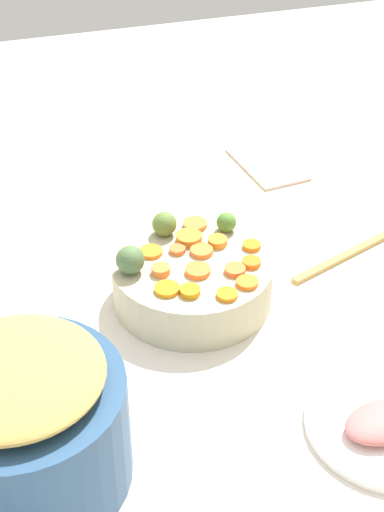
{
  "coord_description": "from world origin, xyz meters",
  "views": [
    {
      "loc": [
        -0.86,
        0.29,
        0.76
      ],
      "look_at": [
        0.0,
        0.01,
        0.1
      ],
      "focal_mm": 53.79,
      "sensor_mm": 36.0,
      "label": 1
    }
  ],
  "objects": [
    {
      "name": "carrot_slice_4",
      "position": [
        0.09,
        -0.02,
        0.09
      ],
      "size": [
        0.05,
        0.05,
        0.01
      ],
      "primitive_type": "cylinder",
      "rotation": [
        0.0,
        0.0,
        0.52
      ],
      "color": "orange",
      "rests_on": "serving_bowl_carrots"
    },
    {
      "name": "brussels_sprout_1",
      "position": [
        0.06,
        -0.06,
        0.11
      ],
      "size": [
        0.03,
        0.03,
        0.03
      ],
      "primitive_type": "sphere",
      "color": "#508130",
      "rests_on": "serving_bowl_carrots"
    },
    {
      "name": "carrot_slice_5",
      "position": [
        -0.04,
        -0.04,
        0.09
      ],
      "size": [
        0.04,
        0.04,
        0.01
      ],
      "primitive_type": "cylinder",
      "rotation": [
        0.0,
        0.0,
        3.98
      ],
      "color": "orange",
      "rests_on": "serving_bowl_carrots"
    },
    {
      "name": "dish_towel",
      "position": [
        0.35,
        -0.26,
        0.02
      ],
      "size": [
        0.18,
        0.12,
        0.01
      ],
      "primitive_type": "cube",
      "rotation": [
        0.0,
        0.0,
        0.09
      ],
      "color": "#CFB093",
      "rests_on": "tabletop"
    },
    {
      "name": "carrot_slice_7",
      "position": [
        0.02,
        -0.01,
        0.09
      ],
      "size": [
        0.04,
        0.04,
        0.01
      ],
      "primitive_type": "cylinder",
      "rotation": [
        0.0,
        0.0,
        4.5
      ],
      "color": "orange",
      "rests_on": "serving_bowl_carrots"
    },
    {
      "name": "brussels_sprout_0",
      "position": [
        0.08,
        0.03,
        0.11
      ],
      "size": [
        0.04,
        0.04,
        0.04
      ],
      "primitive_type": "sphere",
      "color": "olive",
      "rests_on": "serving_bowl_carrots"
    },
    {
      "name": "carrot_slice_8",
      "position": [
        -0.07,
        0.04,
        0.09
      ],
      "size": [
        0.04,
        0.04,
        0.01
      ],
      "primitive_type": "cylinder",
      "rotation": [
        0.0,
        0.0,
        3.42
      ],
      "color": "orange",
      "rests_on": "serving_bowl_carrots"
    },
    {
      "name": "carrot_slice_14",
      "position": [
        -0.07,
        -0.04,
        0.09
      ],
      "size": [
        0.04,
        0.04,
        0.01
      ],
      "primitive_type": "cylinder",
      "rotation": [
        0.0,
        0.0,
        5.32
      ],
      "color": "orange",
      "rests_on": "serving_bowl_carrots"
    },
    {
      "name": "stuffing_mound",
      "position": [
        -0.25,
        0.29,
        0.18
      ],
      "size": [
        0.2,
        0.2,
        0.03
      ],
      "primitive_type": "ellipsoid",
      "color": "tan",
      "rests_on": "metal_pot"
    },
    {
      "name": "carrot_slice_0",
      "position": [
        0.04,
        0.06,
        0.09
      ],
      "size": [
        0.05,
        0.05,
        0.01
      ],
      "primitive_type": "cylinder",
      "rotation": [
        0.0,
        0.0,
        3.99
      ],
      "color": "orange",
      "rests_on": "serving_bowl_carrots"
    },
    {
      "name": "carrot_slice_2",
      "position": [
        -0.05,
        0.07,
        0.09
      ],
      "size": [
        0.05,
        0.05,
        0.01
      ],
      "primitive_type": "cylinder",
      "rotation": [
        0.0,
        0.0,
        2.83
      ],
      "color": "orange",
      "rests_on": "serving_bowl_carrots"
    },
    {
      "name": "carrot_slice_3",
      "position": [
        0.03,
        0.03,
        0.09
      ],
      "size": [
        0.03,
        0.03,
        0.01
      ],
      "primitive_type": "cylinder",
      "rotation": [
        0.0,
        0.0,
        2.58
      ],
      "color": "orange",
      "rests_on": "serving_bowl_carrots"
    },
    {
      "name": "carrot_slice_10",
      "position": [
        -0.01,
        0.06,
        0.1
      ],
      "size": [
        0.04,
        0.04,
        0.01
      ],
      "primitive_type": "cylinder",
      "rotation": [
        0.0,
        0.0,
        2.59
      ],
      "color": "orange",
      "rests_on": "serving_bowl_carrots"
    },
    {
      "name": "carrot_slice_12",
      "position": [
        -0.03,
        0.01,
        0.09
      ],
      "size": [
        0.04,
        0.04,
        0.01
      ],
      "primitive_type": "cylinder",
      "rotation": [
        0.0,
        0.0,
        4.5
      ],
      "color": "orange",
      "rests_on": "serving_bowl_carrots"
    },
    {
      "name": "carrot_slice_1",
      "position": [
        0.01,
        -0.08,
        0.09
      ],
      "size": [
        0.04,
        0.04,
        0.01
      ],
      "primitive_type": "cylinder",
      "rotation": [
        0.0,
        0.0,
        4.13
      ],
      "color": "orange",
      "rests_on": "serving_bowl_carrots"
    },
    {
      "name": "carrot_slice_6",
      "position": [
        -0.03,
        -0.07,
        0.09
      ],
      "size": [
        0.04,
        0.04,
        0.01
      ],
      "primitive_type": "cylinder",
      "rotation": [
        0.0,
        0.0,
        2.45
      ],
      "color": "orange",
      "rests_on": "serving_bowl_carrots"
    },
    {
      "name": "brussels_sprout_2",
      "position": [
        0.01,
        0.1,
        0.11
      ],
      "size": [
        0.04,
        0.04,
        0.04
      ],
      "primitive_type": "sphere",
      "color": "#506E41",
      "rests_on": "serving_bowl_carrots"
    },
    {
      "name": "carrot_slice_9",
      "position": [
        -0.09,
        -0.01,
        0.09
      ],
      "size": [
        0.04,
        0.04,
        0.01
      ],
      "primitive_type": "cylinder",
      "rotation": [
        0.0,
        0.0,
        3.49
      ],
      "color": "orange",
      "rests_on": "serving_bowl_carrots"
    },
    {
      "name": "tabletop",
      "position": [
        0.0,
        0.0,
        0.01
      ],
      "size": [
        2.4,
        2.4,
        0.02
      ],
      "primitive_type": "cube",
      "color": "silver",
      "rests_on": "ground"
    },
    {
      "name": "carrot_slice_11",
      "position": [
        0.03,
        -0.04,
        0.1
      ],
      "size": [
        0.04,
        0.04,
        0.01
      ],
      "primitive_type": "cylinder",
      "rotation": [
        0.0,
        0.0,
        1.99
      ],
      "color": "orange",
      "rests_on": "serving_bowl_carrots"
    },
    {
      "name": "carrot_slice_13",
      "position": [
        0.05,
        0.0,
        0.1
      ],
      "size": [
        0.05,
        0.05,
        0.01
      ],
      "primitive_type": "cylinder",
      "rotation": [
        0.0,
        0.0,
        3.48
      ],
      "color": "orange",
      "rests_on": "serving_bowl_carrots"
    },
    {
      "name": "serving_bowl_carrots",
      "position": [
        0.0,
        0.01,
        0.06
      ],
      "size": [
        0.24,
        0.24,
        0.07
      ],
      "primitive_type": "cylinder",
      "color": "#B9B18C",
      "rests_on": "tabletop"
    },
    {
      "name": "metal_pot",
      "position": [
        -0.25,
        0.29,
        0.09
      ],
      "size": [
        0.24,
        0.24,
        0.14
      ],
      "primitive_type": "cylinder",
      "color": "navy",
      "rests_on": "tabletop"
    },
    {
      "name": "wooden_spoon",
      "position": [
        0.05,
        -0.33,
        0.03
      ],
      "size": [
        0.12,
        0.28,
        0.01
      ],
      "color": "tan",
      "rests_on": "tabletop"
    }
  ]
}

